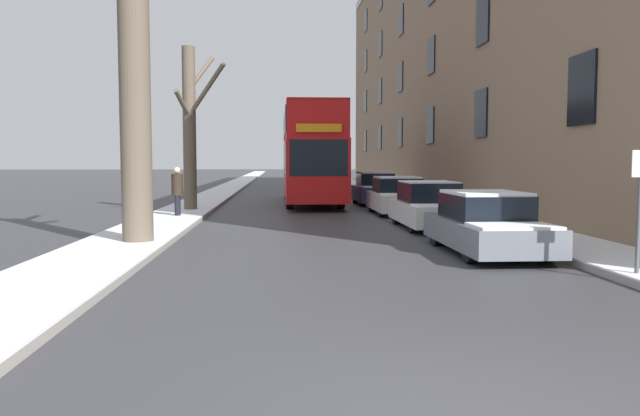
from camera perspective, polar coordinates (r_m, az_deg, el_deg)
The scene contains 12 objects.
sidewalk_left at distance 57.76m, azimuth -7.41°, elevation 2.32°, with size 2.10×130.00×0.16m.
sidewalk_right at distance 58.03m, azimuth 2.76°, elevation 2.36°, with size 2.10×130.00×0.16m.
terrace_facade_right at distance 37.74m, azimuth 15.58°, elevation 14.29°, with size 9.10×53.65×17.33m.
bare_tree_left_0 at distance 15.12m, azimuth -16.55°, elevation 12.16°, with size 3.32×1.86×8.70m.
bare_tree_left_1 at distance 24.72m, azimuth -11.76°, elevation 7.39°, with size 1.94×3.26×6.40m.
double_decker_bus at distance 29.77m, azimuth -0.82°, elevation 5.27°, with size 2.53×11.47×4.46m.
parked_car_0 at distance 14.03m, azimuth 14.97°, elevation -1.49°, with size 1.76×4.32×1.35m.
parked_car_1 at distance 18.98m, azimuth 9.95°, elevation 0.13°, with size 1.75×4.17×1.41m.
parked_car_2 at distance 23.88m, azimuth 7.09°, elevation 1.02°, with size 1.84×3.98×1.43m.
parked_car_3 at distance 29.27m, azimuth 5.07°, elevation 1.69°, with size 1.79×4.01×1.52m.
pedestrian_left_sidewalk at distance 21.86m, azimuth -12.91°, elevation 1.53°, with size 0.39×0.39×1.81m.
street_sign_post at distance 11.44m, azimuth 27.16°, elevation 0.23°, with size 0.32×0.07×2.21m.
Camera 1 is at (-1.51, -4.61, 1.99)m, focal length 35.00 mm.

